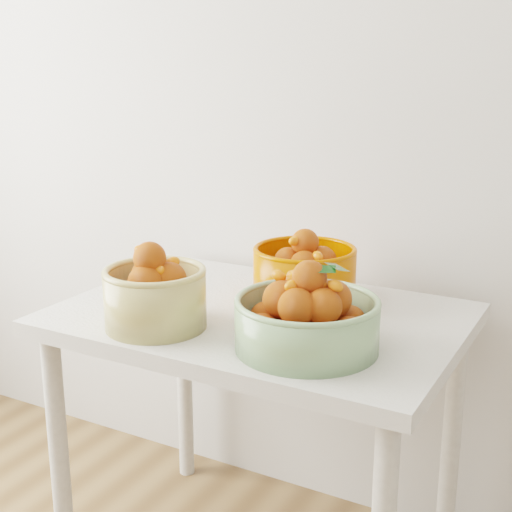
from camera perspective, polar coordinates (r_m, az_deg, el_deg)
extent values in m
cube|color=silver|center=(2.00, 10.77, 14.67)|extent=(4.00, 0.04, 2.70)
cube|color=silver|center=(1.82, 0.30, -5.10)|extent=(1.00, 0.70, 0.04)
cylinder|color=silver|center=(2.01, -15.46, -15.43)|extent=(0.05, 0.05, 0.71)
cylinder|color=silver|center=(2.40, -5.75, -9.60)|extent=(0.05, 0.05, 0.71)
cylinder|color=silver|center=(2.08, 15.34, -14.22)|extent=(0.05, 0.05, 0.71)
cylinder|color=tan|center=(1.71, -8.06, -3.45)|extent=(0.32, 0.32, 0.14)
torus|color=tan|center=(1.69, -8.14, -1.23)|extent=(0.32, 0.32, 0.02)
sphere|color=#D1660C|center=(1.67, -6.39, -4.26)|extent=(0.08, 0.08, 0.08)
sphere|color=#D44710|center=(1.75, -6.40, -3.43)|extent=(0.08, 0.08, 0.08)
sphere|color=#D44710|center=(1.77, -8.71, -3.29)|extent=(0.08, 0.08, 0.08)
sphere|color=#D44710|center=(1.71, -10.12, -3.94)|extent=(0.08, 0.08, 0.08)
sphere|color=#D44710|center=(1.66, -8.67, -4.57)|extent=(0.08, 0.08, 0.08)
sphere|color=#D44710|center=(1.71, -8.04, -3.88)|extent=(0.08, 0.08, 0.08)
sphere|color=#D44710|center=(1.69, -6.98, -1.88)|extent=(0.08, 0.08, 0.08)
sphere|color=#D44710|center=(1.72, -8.63, -1.59)|extent=(0.08, 0.08, 0.08)
sphere|color=#D44710|center=(1.67, -8.82, -2.16)|extent=(0.08, 0.08, 0.08)
sphere|color=#D44710|center=(1.68, -8.51, -0.16)|extent=(0.08, 0.08, 0.08)
ellipsoid|color=#FE6114|center=(1.66, -7.80, -1.10)|extent=(0.05, 0.04, 0.03)
ellipsoid|color=#FE6114|center=(1.69, -8.15, -1.15)|extent=(0.05, 0.03, 0.03)
ellipsoid|color=#FE6114|center=(1.70, -6.71, -0.51)|extent=(0.04, 0.05, 0.03)
ellipsoid|color=#FE6114|center=(1.69, -8.86, -0.81)|extent=(0.05, 0.04, 0.04)
ellipsoid|color=#FE6114|center=(1.67, -8.04, -0.42)|extent=(0.05, 0.04, 0.03)
ellipsoid|color=#FE6114|center=(1.68, -8.14, 0.00)|extent=(0.04, 0.04, 0.03)
ellipsoid|color=#FE6114|center=(1.71, -9.21, 0.39)|extent=(0.05, 0.04, 0.04)
ellipsoid|color=#FE6114|center=(1.68, -7.94, 0.12)|extent=(0.05, 0.05, 0.04)
cylinder|color=#88AD7B|center=(1.57, 4.08, -5.55)|extent=(0.42, 0.42, 0.11)
torus|color=#88AD7B|center=(1.55, 4.12, -3.63)|extent=(0.42, 0.42, 0.02)
sphere|color=#D44710|center=(1.53, 7.54, -6.26)|extent=(0.08, 0.08, 0.08)
sphere|color=#D44710|center=(1.61, 7.48, -5.23)|extent=(0.07, 0.07, 0.07)
sphere|color=#D44710|center=(1.66, 5.68, -4.55)|extent=(0.09, 0.09, 0.09)
sphere|color=#D44710|center=(1.66, 2.70, -4.46)|extent=(0.09, 0.09, 0.09)
sphere|color=#D44710|center=(1.61, 0.83, -5.01)|extent=(0.08, 0.08, 0.08)
sphere|color=#D44710|center=(1.54, 0.51, -6.03)|extent=(0.08, 0.08, 0.08)
sphere|color=#D44710|center=(1.49, 2.29, -6.85)|extent=(0.08, 0.08, 0.08)
sphere|color=#D44710|center=(1.48, 5.61, -6.95)|extent=(0.08, 0.08, 0.08)
sphere|color=#D44710|center=(1.57, 4.08, -5.64)|extent=(0.08, 0.08, 0.08)
sphere|color=#D44710|center=(1.56, 6.16, -3.43)|extent=(0.08, 0.08, 0.08)
sphere|color=#D44710|center=(1.60, 4.95, -2.92)|extent=(0.07, 0.07, 0.07)
sphere|color=#D44710|center=(1.59, 3.03, -2.93)|extent=(0.08, 0.08, 0.08)
sphere|color=#D44710|center=(1.55, 2.05, -3.49)|extent=(0.08, 0.08, 0.08)
sphere|color=#D44710|center=(1.50, 3.29, -4.10)|extent=(0.08, 0.08, 0.08)
sphere|color=#D44710|center=(1.51, 5.43, -4.05)|extent=(0.08, 0.08, 0.08)
sphere|color=#D44710|center=(1.52, 4.30, -1.74)|extent=(0.08, 0.08, 0.08)
ellipsoid|color=#FE6114|center=(1.59, 2.99, -1.65)|extent=(0.05, 0.04, 0.03)
ellipsoid|color=#FE6114|center=(1.51, 2.90, -2.39)|extent=(0.04, 0.05, 0.03)
ellipsoid|color=#FE6114|center=(1.52, 3.67, -3.10)|extent=(0.03, 0.04, 0.04)
ellipsoid|color=#FE6114|center=(1.58, 2.73, -1.92)|extent=(0.04, 0.04, 0.03)
ellipsoid|color=#FE6114|center=(1.57, 3.27, -1.52)|extent=(0.05, 0.05, 0.03)
ellipsoid|color=#FE6114|center=(1.55, 3.92, -1.48)|extent=(0.05, 0.05, 0.03)
ellipsoid|color=#FE6114|center=(1.52, 3.86, -1.43)|extent=(0.03, 0.05, 0.03)
ellipsoid|color=#FE6114|center=(1.50, 6.37, -2.38)|extent=(0.04, 0.04, 0.04)
ellipsoid|color=#FE6114|center=(1.55, 4.63, -1.57)|extent=(0.04, 0.05, 0.04)
ellipsoid|color=#FE6114|center=(1.56, 4.55, -1.06)|extent=(0.03, 0.05, 0.04)
ellipsoid|color=#FE6114|center=(1.56, 5.04, -2.03)|extent=(0.04, 0.05, 0.04)
ellipsoid|color=#FE6114|center=(1.55, 4.66, -1.63)|extent=(0.04, 0.05, 0.04)
ellipsoid|color=#FE6114|center=(1.60, 3.52, -2.09)|extent=(0.05, 0.05, 0.04)
ellipsoid|color=#FE6114|center=(1.52, 5.12, -2.13)|extent=(0.04, 0.04, 0.04)
ellipsoid|color=#FE6114|center=(1.58, 1.82, -1.58)|extent=(0.04, 0.04, 0.04)
cylinder|color=#D14801|center=(1.88, 3.89, -1.54)|extent=(0.30, 0.30, 0.14)
torus|color=#D14801|center=(1.86, 3.93, 0.52)|extent=(0.30, 0.30, 0.01)
sphere|color=#D44710|center=(1.85, 6.11, -2.51)|extent=(0.08, 0.08, 0.08)
sphere|color=#D44710|center=(1.93, 5.87, -1.76)|extent=(0.08, 0.08, 0.08)
sphere|color=#D44710|center=(1.96, 3.62, -1.42)|extent=(0.07, 0.07, 0.07)
sphere|color=#D44710|center=(1.91, 1.63, -1.82)|extent=(0.08, 0.08, 0.08)
sphere|color=#D44710|center=(1.84, 1.76, -2.49)|extent=(0.08, 0.08, 0.08)
sphere|color=#D44710|center=(1.81, 4.06, -2.89)|extent=(0.07, 0.07, 0.07)
sphere|color=#D44710|center=(1.88, 3.88, -2.13)|extent=(0.07, 0.07, 0.07)
sphere|color=#D44710|center=(1.87, 5.28, -0.40)|extent=(0.08, 0.08, 0.08)
sphere|color=#D44710|center=(1.91, 3.93, -0.03)|extent=(0.07, 0.07, 0.07)
sphere|color=#D44710|center=(1.86, 2.55, -0.40)|extent=(0.07, 0.07, 0.07)
sphere|color=#D44710|center=(1.82, 3.90, -0.76)|extent=(0.08, 0.08, 0.08)
sphere|color=#D44710|center=(1.85, 3.94, 1.08)|extent=(0.07, 0.07, 0.07)
ellipsoid|color=#FE6114|center=(1.80, 4.97, -0.04)|extent=(0.05, 0.04, 0.04)
ellipsoid|color=#FE6114|center=(1.83, 3.12, 1.20)|extent=(0.04, 0.05, 0.03)
ellipsoid|color=#FE6114|center=(1.87, 3.95, 1.00)|extent=(0.04, 0.04, 0.04)
ellipsoid|color=#FE6114|center=(1.85, 3.93, 1.29)|extent=(0.04, 0.03, 0.04)
ellipsoid|color=#FE6114|center=(1.83, 3.93, -0.07)|extent=(0.04, 0.05, 0.04)
ellipsoid|color=#FE6114|center=(1.86, 3.39, 0.54)|extent=(0.05, 0.04, 0.04)
ellipsoid|color=#FE6114|center=(1.86, 3.95, 0.50)|extent=(0.03, 0.04, 0.03)
ellipsoid|color=#FE6114|center=(1.86, 3.81, 0.89)|extent=(0.05, 0.04, 0.04)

